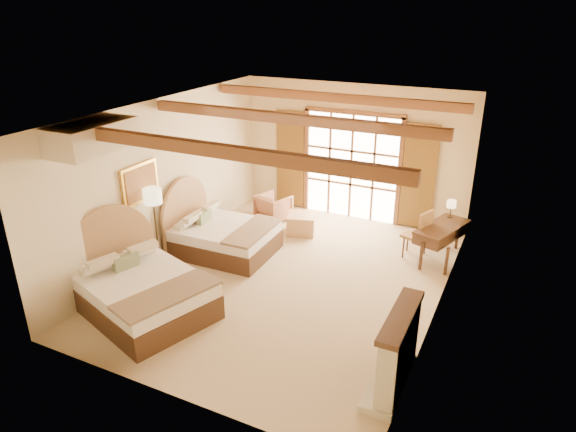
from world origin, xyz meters
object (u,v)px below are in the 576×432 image
Objects in this scene: nightstand at (145,263)px; armchair at (273,207)px; bed_far at (218,233)px; desk at (441,241)px; bed_near at (136,288)px.

armchair is (0.92, 3.54, 0.03)m from nightstand.
bed_far is 1.70m from nightstand.
desk is (4.27, 1.67, -0.01)m from bed_far.
bed_near is 5.97m from desk.
bed_far is at bearing 108.78° from bed_near.
nightstand is at bearing -128.45° from desk.
nightstand is (-0.65, 0.95, -0.15)m from bed_near.
bed_far is 4.58m from desk.
bed_near is 3.76× the size of armchair.
bed_far is (-0.02, 2.52, -0.03)m from bed_near.
desk is at bearing 28.13° from nightstand.
nightstand is at bearing 142.86° from bed_near.
desk is (4.90, 3.24, 0.10)m from nightstand.
desk reaches higher than armchair.
desk is (4.25, 4.19, -0.04)m from bed_near.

